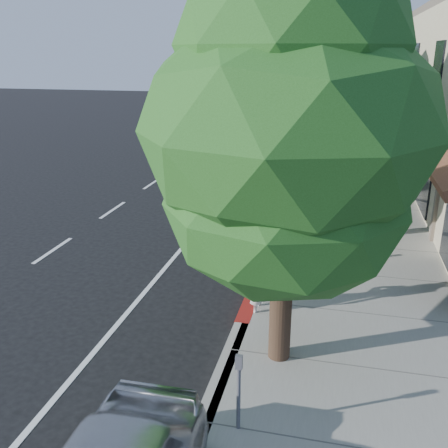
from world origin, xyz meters
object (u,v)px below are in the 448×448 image
(street_tree_4, at_px, (333,64))
(pedestrian, at_px, (320,185))
(street_tree_0, at_px, (288,136))
(cyclist, at_px, (260,275))
(bicycle, at_px, (256,236))
(silver_suv, at_px, (266,203))
(street_tree_3, at_px, (330,69))
(white_pickup, at_px, (277,131))
(street_tree_1, at_px, (314,89))
(dark_sedan, at_px, (237,177))
(dark_suv_far, at_px, (287,119))
(street_tree_5, at_px, (336,64))
(street_tree_2, at_px, (323,90))

(street_tree_4, distance_m, pedestrian, 14.77)
(street_tree_0, xyz_separation_m, cyclist, (-0.65, 1.68, -3.26))
(bicycle, height_order, silver_suv, silver_suv)
(street_tree_3, bearing_deg, bicycle, -95.71)
(white_pickup, bearing_deg, street_tree_1, -78.90)
(street_tree_3, xyz_separation_m, street_tree_4, (-0.00, 6.00, 0.05))
(dark_sedan, xyz_separation_m, white_pickup, (0.00, 12.00, 0.07))
(street_tree_3, xyz_separation_m, bicycle, (-1.30, -13.00, -4.10))
(street_tree_3, height_order, cyclist, street_tree_3)
(dark_suv_far, bearing_deg, dark_sedan, -84.01)
(dark_suv_far, bearing_deg, bicycle, -79.55)
(street_tree_1, height_order, cyclist, street_tree_1)
(bicycle, bearing_deg, dark_sedan, 3.61)
(white_pickup, bearing_deg, street_tree_5, 66.88)
(street_tree_1, distance_m, silver_suv, 4.23)
(dark_sedan, xyz_separation_m, dark_suv_far, (0.00, 17.11, 0.12))
(white_pickup, relative_size, pedestrian, 3.62)
(white_pickup, bearing_deg, dark_suv_far, 90.76)
(bicycle, distance_m, dark_suv_far, 23.18)
(street_tree_0, bearing_deg, dark_sedan, 105.74)
(pedestrian, bearing_deg, street_tree_1, 70.44)
(cyclist, relative_size, pedestrian, 1.21)
(street_tree_2, relative_size, street_tree_3, 0.91)
(street_tree_1, height_order, pedestrian, street_tree_1)
(street_tree_4, relative_size, dark_sedan, 1.67)
(street_tree_1, xyz_separation_m, street_tree_4, (0.00, 18.00, 0.20))
(street_tree_1, relative_size, silver_suv, 1.23)
(bicycle, bearing_deg, cyclist, 178.00)
(bicycle, bearing_deg, street_tree_4, -17.01)
(street_tree_2, xyz_separation_m, street_tree_3, (0.00, 6.00, 0.59))
(street_tree_1, height_order, bicycle, street_tree_1)
(street_tree_5, height_order, cyclist, street_tree_5)
(street_tree_4, xyz_separation_m, pedestrian, (0.21, -14.28, -3.78))
(cyclist, distance_m, bicycle, 3.40)
(cyclist, height_order, silver_suv, cyclist)
(dark_suv_far, bearing_deg, street_tree_4, -46.99)
(street_tree_3, height_order, pedestrian, street_tree_3)
(street_tree_5, relative_size, dark_sedan, 1.66)
(dark_sedan, bearing_deg, street_tree_5, 75.23)
(street_tree_0, xyz_separation_m, street_tree_2, (-0.00, 12.00, -0.13))
(street_tree_0, bearing_deg, bicycle, 104.57)
(dark_sedan, height_order, white_pickup, white_pickup)
(street_tree_0, bearing_deg, street_tree_1, 90.00)
(street_tree_0, xyz_separation_m, street_tree_1, (0.00, 6.00, 0.31))
(dark_sedan, bearing_deg, street_tree_3, 60.61)
(cyclist, bearing_deg, street_tree_3, -2.53)
(street_tree_1, relative_size, street_tree_5, 0.95)
(bicycle, height_order, dark_sedan, dark_sedan)
(street_tree_2, bearing_deg, pedestrian, -84.68)
(street_tree_5, bearing_deg, dark_suv_far, -148.66)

